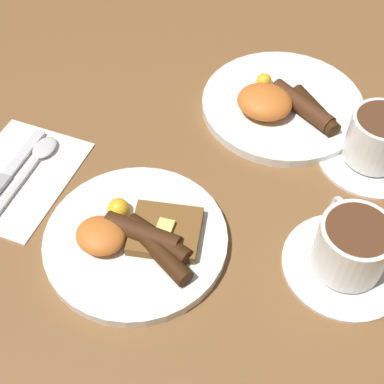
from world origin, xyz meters
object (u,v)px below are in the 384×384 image
(breakfast_plate_far, at_px, (281,104))
(knife, at_px, (6,176))
(teacup_near, at_px, (350,250))
(teacup_far, at_px, (377,143))
(spoon, at_px, (38,156))
(breakfast_plate_near, at_px, (137,238))

(breakfast_plate_far, bearing_deg, knife, -136.24)
(teacup_near, xyz_separation_m, teacup_far, (-0.01, 0.19, -0.00))
(breakfast_plate_far, height_order, spoon, breakfast_plate_far)
(breakfast_plate_far, distance_m, spoon, 0.37)
(breakfast_plate_far, xyz_separation_m, teacup_near, (0.16, -0.24, 0.02))
(breakfast_plate_near, bearing_deg, spoon, 160.59)
(breakfast_plate_near, xyz_separation_m, knife, (-0.22, 0.02, -0.01))
(teacup_near, bearing_deg, breakfast_plate_near, -162.92)
(knife, bearing_deg, breakfast_plate_near, -98.48)
(breakfast_plate_near, relative_size, spoon, 1.45)
(breakfast_plate_near, bearing_deg, breakfast_plate_far, 74.36)
(breakfast_plate_far, relative_size, knife, 1.49)
(breakfast_plate_far, bearing_deg, spoon, -139.53)
(breakfast_plate_far, xyz_separation_m, teacup_far, (0.15, -0.04, 0.02))
(breakfast_plate_near, distance_m, breakfast_plate_far, 0.32)
(knife, bearing_deg, breakfast_plate_far, -49.52)
(breakfast_plate_far, xyz_separation_m, spoon, (-0.28, -0.24, -0.01))
(breakfast_plate_near, distance_m, spoon, 0.21)
(teacup_far, bearing_deg, spoon, -155.58)
(teacup_far, bearing_deg, knife, -151.55)
(breakfast_plate_near, relative_size, knife, 1.38)
(teacup_far, bearing_deg, teacup_near, -87.63)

